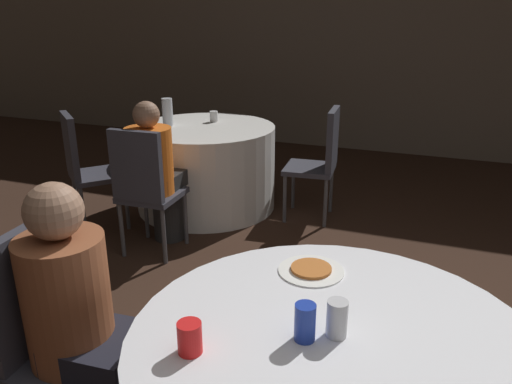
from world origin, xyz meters
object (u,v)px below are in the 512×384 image
(table_far, at_px, (206,167))
(soda_can_blue, at_px, (305,322))
(chair_near_west, at_px, (50,328))
(person_floral_shirt, at_px, (89,332))
(chair_far_south, at_px, (144,183))
(bottle_far, at_px, (167,112))
(pizza_plate_near, at_px, (311,270))
(soda_can_silver, at_px, (337,319))
(chair_far_east, at_px, (322,155))
(chair_far_southwest, at_px, (84,162))
(person_orange_shirt, at_px, (156,175))

(table_far, height_order, soda_can_blue, soda_can_blue)
(table_far, relative_size, chair_near_west, 1.30)
(person_floral_shirt, bearing_deg, table_far, -167.14)
(chair_far_south, xyz_separation_m, bottle_far, (-0.34, 0.94, 0.30))
(pizza_plate_near, distance_m, soda_can_silver, 0.41)
(chair_far_east, bearing_deg, soda_can_blue, -172.38)
(bottle_far, bearing_deg, chair_far_east, 7.51)
(soda_can_silver, distance_m, soda_can_blue, 0.10)
(soda_can_silver, xyz_separation_m, bottle_far, (-2.00, 2.43, 0.06))
(chair_far_south, bearing_deg, soda_can_silver, -43.79)
(soda_can_silver, height_order, soda_can_blue, same)
(chair_far_southwest, height_order, soda_can_silver, chair_far_southwest)
(chair_far_southwest, relative_size, soda_can_blue, 7.79)
(chair_far_southwest, bearing_deg, pizza_plate_near, 9.40)
(table_far, bearing_deg, bottle_far, -163.21)
(table_far, distance_m, pizza_plate_near, 2.66)
(table_far, xyz_separation_m, chair_near_west, (0.63, -2.61, 0.19))
(chair_far_south, height_order, person_orange_shirt, person_orange_shirt)
(person_floral_shirt, bearing_deg, chair_far_east, 170.82)
(table_far, bearing_deg, chair_far_southwest, -131.37)
(chair_far_south, relative_size, soda_can_silver, 7.79)
(person_orange_shirt, bearing_deg, soda_can_blue, -49.26)
(person_floral_shirt, height_order, soda_can_silver, person_floral_shirt)
(table_far, bearing_deg, soda_can_silver, -56.03)
(pizza_plate_near, distance_m, soda_can_blue, 0.43)
(chair_far_east, bearing_deg, chair_near_west, 166.84)
(table_far, distance_m, soda_can_silver, 3.07)
(person_orange_shirt, relative_size, soda_can_silver, 9.14)
(table_far, distance_m, person_floral_shirt, 2.73)
(person_orange_shirt, bearing_deg, table_far, 90.00)
(chair_near_west, bearing_deg, bottle_far, -163.95)
(soda_can_blue, bearing_deg, chair_far_south, 135.66)
(chair_far_south, xyz_separation_m, chair_far_southwest, (-0.72, 0.26, 0.00))
(pizza_plate_near, relative_size, bottle_far, 1.07)
(pizza_plate_near, bearing_deg, chair_far_southwest, 148.03)
(table_far, xyz_separation_m, bottle_far, (-0.30, -0.09, 0.49))
(pizza_plate_near, xyz_separation_m, soda_can_blue, (0.09, -0.42, 0.05))
(chair_far_south, relative_size, soda_can_blue, 7.79)
(chair_near_west, height_order, chair_far_east, same)
(chair_far_south, relative_size, pizza_plate_near, 3.71)
(person_floral_shirt, bearing_deg, soda_can_blue, 87.61)
(chair_far_east, relative_size, person_orange_shirt, 0.85)
(chair_near_west, relative_size, soda_can_blue, 7.79)
(chair_far_east, relative_size, soda_can_silver, 7.79)
(table_far, xyz_separation_m, pizza_plate_near, (1.52, -2.15, 0.38))
(soda_can_blue, bearing_deg, pizza_plate_near, 101.96)
(chair_far_east, xyz_separation_m, pizza_plate_near, (0.49, -2.24, 0.19))
(person_floral_shirt, distance_m, soda_can_silver, 0.93)
(soda_can_blue, bearing_deg, bottle_far, 127.66)
(table_far, distance_m, soda_can_blue, 3.06)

